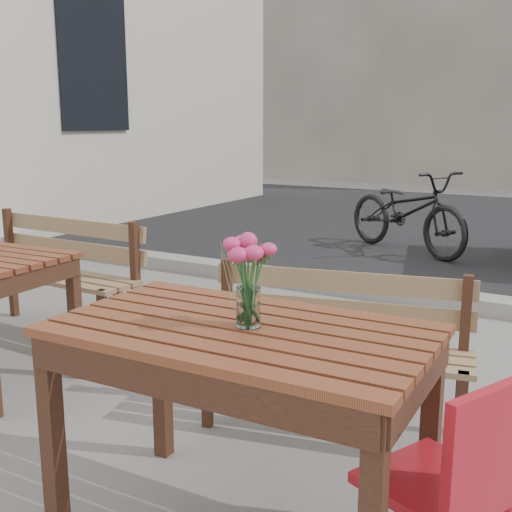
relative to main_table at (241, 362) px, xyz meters
The scene contains 8 objects.
ground 0.68m from the main_table, 118.53° to the left, with size 80.00×80.00×0.00m, color slate.
street 5.30m from the main_table, 91.18° to the left, with size 30.00×8.12×0.12m.
main_table is the anchor object (origin of this frame).
main_bench 0.96m from the main_table, 93.14° to the left, with size 1.30×0.64×0.78m.
red_chair 0.75m from the main_table, ahead, with size 0.48×0.48×0.74m.
main_vase 0.32m from the main_table, 11.29° to the left, with size 0.17×0.17×0.31m.
second_bench 2.55m from the main_table, 150.06° to the left, with size 1.34×0.42×0.83m.
bicycle 5.25m from the main_table, 101.03° to the left, with size 0.61×1.74×0.92m, color black.
Camera 1 is at (1.16, -1.92, 1.43)m, focal length 45.00 mm.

